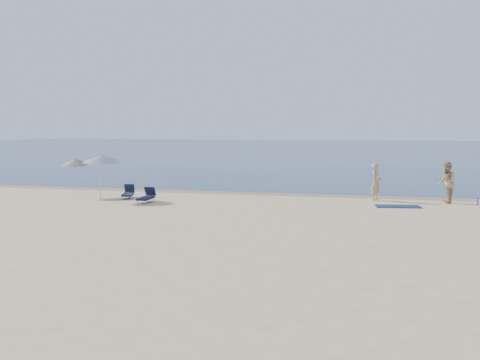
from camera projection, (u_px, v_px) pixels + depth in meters
The scene contains 10 objects.
ground at pixel (197, 293), 12.56m from camera, with size 160.00×160.00×0.00m, color #CFB98A.
sea at pixel (384, 148), 108.54m from camera, with size 240.00×160.00×0.01m, color #0B1F46.
wet_sand_strip at pixel (323, 195), 31.18m from camera, with size 240.00×1.60×0.00m, color #847254.
person_left at pixel (376, 182), 28.97m from camera, with size 0.65×0.43×1.79m, color tan.
person_right at pixel (447, 183), 27.84m from camera, with size 0.94×0.73×1.92m, color tan.
beach_towel at pixel (398, 206), 26.62m from camera, with size 1.94×1.08×0.03m, color #0F1C4B.
umbrella_near at pixel (102, 158), 29.16m from camera, with size 2.11×2.13×2.34m.
umbrella_far at pixel (76, 162), 30.86m from camera, with size 1.70×1.73×2.06m.
lounger_left at pixel (128, 193), 29.97m from camera, with size 0.96×1.58×0.66m.
lounger_right at pixel (147, 197), 28.26m from camera, with size 0.67×1.59×0.68m.
Camera 1 is at (4.17, -11.62, 3.42)m, focal length 45.00 mm.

